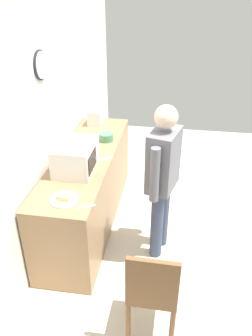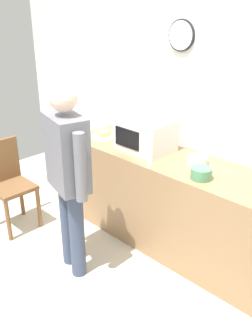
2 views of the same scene
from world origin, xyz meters
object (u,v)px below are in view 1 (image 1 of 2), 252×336
(microwave, at_px, (76,157))
(salad_bowl, at_px, (84,143))
(fork_utensil, at_px, (86,207))
(sandwich_plate, at_px, (64,198))
(cereal_bowl, at_px, (106,137))
(wooden_chair, at_px, (153,290))
(toaster, at_px, (95,117))
(spoon_utensil, at_px, (105,159))
(person_standing, at_px, (163,173))

(microwave, bearing_deg, salad_bowl, 7.14)
(microwave, distance_m, fork_utensil, 0.69)
(microwave, relative_size, sandwich_plate, 1.87)
(salad_bowl, bearing_deg, microwave, -172.86)
(cereal_bowl, xyz_separation_m, wooden_chair, (-1.84, -0.75, -0.44))
(sandwich_plate, relative_size, toaster, 1.21)
(fork_utensil, bearing_deg, cereal_bowl, 4.51)
(salad_bowl, height_order, spoon_utensil, salad_bowl)
(sandwich_plate, distance_m, person_standing, 0.99)
(sandwich_plate, xyz_separation_m, person_standing, (0.51, -0.85, 0.05))
(person_standing, bearing_deg, microwave, 87.58)
(fork_utensil, bearing_deg, microwave, 23.27)
(microwave, height_order, cereal_bowl, microwave)
(salad_bowl, distance_m, wooden_chair, 1.96)
(sandwich_plate, xyz_separation_m, cereal_bowl, (1.30, -0.11, 0.03))
(toaster, bearing_deg, fork_utensil, -169.04)
(cereal_bowl, bearing_deg, toaster, 27.40)
(wooden_chair, bearing_deg, salad_bowl, 30.79)
(cereal_bowl, bearing_deg, salad_bowl, 130.07)
(sandwich_plate, bearing_deg, person_standing, -59.21)
(fork_utensil, relative_size, wooden_chair, 0.18)
(cereal_bowl, bearing_deg, person_standing, -136.92)
(toaster, relative_size, person_standing, 0.13)
(salad_bowl, xyz_separation_m, fork_utensil, (-1.18, -0.34, -0.03))
(sandwich_plate, distance_m, wooden_chair, 1.10)
(microwave, bearing_deg, toaster, 4.27)
(spoon_utensil, bearing_deg, toaster, 19.28)
(cereal_bowl, distance_m, wooden_chair, 2.04)
(spoon_utensil, bearing_deg, fork_utensil, -178.53)
(microwave, distance_m, wooden_chair, 1.52)
(salad_bowl, height_order, fork_utensil, salad_bowl)
(salad_bowl, distance_m, toaster, 0.68)
(toaster, height_order, person_standing, person_standing)
(fork_utensil, xyz_separation_m, wooden_chair, (-0.47, -0.64, -0.40))
(cereal_bowl, bearing_deg, microwave, 168.01)
(fork_utensil, xyz_separation_m, spoon_utensil, (0.90, 0.02, 0.00))
(fork_utensil, relative_size, spoon_utensil, 1.00)
(cereal_bowl, height_order, spoon_utensil, cereal_bowl)
(microwave, distance_m, toaster, 1.24)
(microwave, relative_size, person_standing, 0.30)
(fork_utensil, bearing_deg, salad_bowl, 15.96)
(fork_utensil, height_order, spoon_utensil, same)
(toaster, height_order, wooden_chair, toaster)
(spoon_utensil, bearing_deg, microwave, 138.10)
(microwave, distance_m, person_standing, 0.90)
(salad_bowl, distance_m, spoon_utensil, 0.43)
(wooden_chair, bearing_deg, cereal_bowl, 22.24)
(microwave, xyz_separation_m, sandwich_plate, (-0.55, -0.04, -0.13))
(salad_bowl, height_order, cereal_bowl, cereal_bowl)
(cereal_bowl, bearing_deg, wooden_chair, -157.76)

